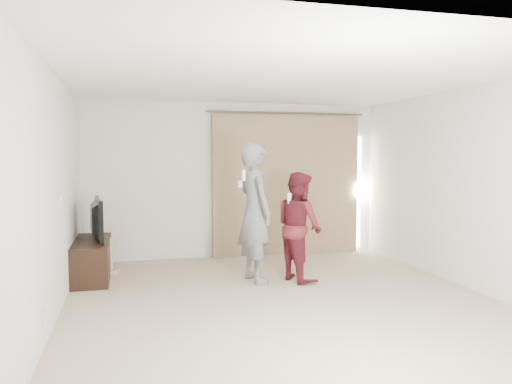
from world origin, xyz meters
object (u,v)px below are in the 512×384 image
at_px(tv_console, 92,259).
at_px(tv, 91,219).
at_px(person_woman, 299,226).
at_px(person_man, 255,212).

distance_m(tv_console, tv, 0.56).
bearing_deg(tv_console, person_woman, -16.26).
bearing_deg(tv, tv_console, -0.00).
height_order(person_man, person_woman, person_man).
bearing_deg(tv_console, tv, 0.00).
xyz_separation_m(person_man, person_woman, (0.60, -0.09, -0.20)).
bearing_deg(person_man, person_woman, -8.98).
bearing_deg(tv, person_woman, -112.74).
xyz_separation_m(tv, person_man, (2.18, -0.72, 0.12)).
distance_m(person_man, person_woman, 0.64).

